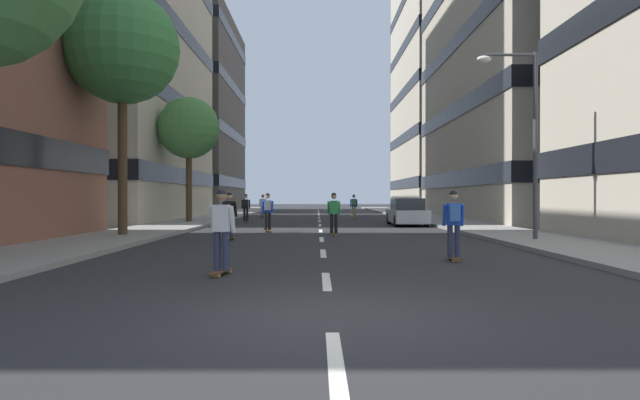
{
  "coord_description": "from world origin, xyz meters",
  "views": [
    {
      "loc": [
        -0.18,
        -7.25,
        1.61
      ],
      "look_at": [
        0.0,
        23.15,
        1.42
      ],
      "focal_mm": 30.26,
      "sensor_mm": 36.0,
      "label": 1
    }
  ],
  "objects_px": {
    "street_tree_far": "(189,129)",
    "skater_5": "(221,227)",
    "skater_0": "(354,205)",
    "skater_2": "(334,212)",
    "skater_6": "(268,210)",
    "streetlamp_right": "(525,124)",
    "skater_3": "(246,206)",
    "skater_1": "(229,213)",
    "street_tree_near": "(122,48)",
    "skater_7": "(454,220)",
    "skater_4": "(263,205)",
    "parked_car_near": "(407,213)"
  },
  "relations": [
    {
      "from": "skater_2",
      "to": "skater_7",
      "type": "xyz_separation_m",
      "value": [
        2.73,
        -8.94,
        0.03
      ]
    },
    {
      "from": "street_tree_far",
      "to": "skater_7",
      "type": "bearing_deg",
      "value": -59.2
    },
    {
      "from": "street_tree_near",
      "to": "parked_car_near",
      "type": "bearing_deg",
      "value": 35.18
    },
    {
      "from": "street_tree_near",
      "to": "skater_4",
      "type": "bearing_deg",
      "value": 79.55
    },
    {
      "from": "skater_2",
      "to": "skater_7",
      "type": "relative_size",
      "value": 1.0
    },
    {
      "from": "skater_3",
      "to": "skater_7",
      "type": "bearing_deg",
      "value": -68.39
    },
    {
      "from": "parked_car_near",
      "to": "skater_0",
      "type": "xyz_separation_m",
      "value": [
        -2.31,
        9.49,
        0.32
      ]
    },
    {
      "from": "street_tree_near",
      "to": "skater_4",
      "type": "xyz_separation_m",
      "value": [
        3.55,
        19.25,
        -6.42
      ]
    },
    {
      "from": "skater_0",
      "to": "skater_3",
      "type": "relative_size",
      "value": 1.0
    },
    {
      "from": "parked_car_near",
      "to": "skater_5",
      "type": "xyz_separation_m",
      "value": [
        -6.99,
        -18.93,
        0.29
      ]
    },
    {
      "from": "skater_1",
      "to": "skater_2",
      "type": "bearing_deg",
      "value": 31.92
    },
    {
      "from": "streetlamp_right",
      "to": "skater_1",
      "type": "height_order",
      "value": "streetlamp_right"
    },
    {
      "from": "street_tree_far",
      "to": "skater_4",
      "type": "distance_m",
      "value": 10.19
    },
    {
      "from": "skater_4",
      "to": "skater_5",
      "type": "bearing_deg",
      "value": -85.93
    },
    {
      "from": "skater_1",
      "to": "skater_2",
      "type": "xyz_separation_m",
      "value": [
        3.96,
        2.46,
        -0.03
      ]
    },
    {
      "from": "streetlamp_right",
      "to": "street_tree_near",
      "type": "bearing_deg",
      "value": 170.85
    },
    {
      "from": "street_tree_far",
      "to": "streetlamp_right",
      "type": "bearing_deg",
      "value": -41.88
    },
    {
      "from": "skater_2",
      "to": "parked_car_near",
      "type": "bearing_deg",
      "value": 60.25
    },
    {
      "from": "parked_car_near",
      "to": "skater_6",
      "type": "bearing_deg",
      "value": -142.69
    },
    {
      "from": "street_tree_near",
      "to": "skater_7",
      "type": "relative_size",
      "value": 5.34
    },
    {
      "from": "skater_3",
      "to": "skater_2",
      "type": "bearing_deg",
      "value": -64.77
    },
    {
      "from": "skater_0",
      "to": "skater_1",
      "type": "xyz_separation_m",
      "value": [
        -5.97,
        -19.51,
        0.0
      ]
    },
    {
      "from": "skater_1",
      "to": "skater_3",
      "type": "relative_size",
      "value": 1.0
    },
    {
      "from": "parked_car_near",
      "to": "streetlamp_right",
      "type": "bearing_deg",
      "value": -78.91
    },
    {
      "from": "street_tree_near",
      "to": "street_tree_far",
      "type": "bearing_deg",
      "value": 90.0
    },
    {
      "from": "street_tree_far",
      "to": "skater_5",
      "type": "xyz_separation_m",
      "value": [
        5.64,
        -20.94,
        -4.67
      ]
    },
    {
      "from": "streetlamp_right",
      "to": "skater_5",
      "type": "relative_size",
      "value": 3.65
    },
    {
      "from": "parked_car_near",
      "to": "street_tree_near",
      "type": "xyz_separation_m",
      "value": [
        -12.63,
        -8.9,
        6.7
      ]
    },
    {
      "from": "skater_5",
      "to": "skater_6",
      "type": "relative_size",
      "value": 1.0
    },
    {
      "from": "skater_1",
      "to": "skater_6",
      "type": "distance_m",
      "value": 4.6
    },
    {
      "from": "parked_car_near",
      "to": "skater_2",
      "type": "xyz_separation_m",
      "value": [
        -4.32,
        -7.56,
        0.29
      ]
    },
    {
      "from": "skater_1",
      "to": "skater_3",
      "type": "distance_m",
      "value": 13.31
    },
    {
      "from": "skater_0",
      "to": "skater_2",
      "type": "bearing_deg",
      "value": -96.74
    },
    {
      "from": "streetlamp_right",
      "to": "skater_1",
      "type": "bearing_deg",
      "value": 173.12
    },
    {
      "from": "skater_6",
      "to": "skater_7",
      "type": "relative_size",
      "value": 1.0
    },
    {
      "from": "street_tree_far",
      "to": "skater_0",
      "type": "distance_m",
      "value": 13.56
    },
    {
      "from": "skater_0",
      "to": "skater_2",
      "type": "height_order",
      "value": "same"
    },
    {
      "from": "skater_2",
      "to": "skater_7",
      "type": "height_order",
      "value": "same"
    },
    {
      "from": "streetlamp_right",
      "to": "skater_3",
      "type": "distance_m",
      "value": 18.87
    },
    {
      "from": "skater_2",
      "to": "street_tree_far",
      "type": "bearing_deg",
      "value": 130.94
    },
    {
      "from": "skater_3",
      "to": "skater_6",
      "type": "bearing_deg",
      "value": -76.28
    },
    {
      "from": "skater_4",
      "to": "skater_6",
      "type": "distance_m",
      "value": 15.99
    },
    {
      "from": "skater_4",
      "to": "street_tree_near",
      "type": "bearing_deg",
      "value": -100.45
    },
    {
      "from": "skater_1",
      "to": "skater_3",
      "type": "xyz_separation_m",
      "value": [
        -1.14,
        13.27,
        0.0
      ]
    },
    {
      "from": "skater_6",
      "to": "skater_7",
      "type": "bearing_deg",
      "value": -62.62
    },
    {
      "from": "street_tree_far",
      "to": "skater_5",
      "type": "bearing_deg",
      "value": -74.94
    },
    {
      "from": "street_tree_far",
      "to": "skater_1",
      "type": "xyz_separation_m",
      "value": [
        4.35,
        -12.04,
        -4.64
      ]
    },
    {
      "from": "skater_1",
      "to": "parked_car_near",
      "type": "bearing_deg",
      "value": 50.46
    },
    {
      "from": "streetlamp_right",
      "to": "skater_3",
      "type": "height_order",
      "value": "streetlamp_right"
    },
    {
      "from": "skater_0",
      "to": "skater_1",
      "type": "height_order",
      "value": "same"
    }
  ]
}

